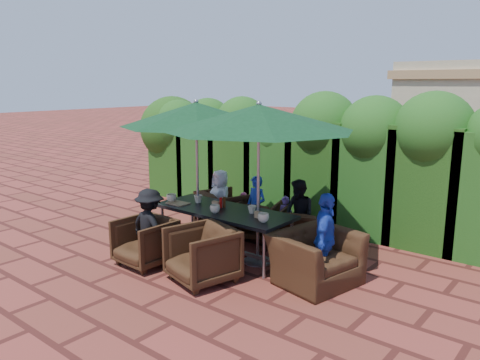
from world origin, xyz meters
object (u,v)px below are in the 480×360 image
Objects in this scene: dining_table at (224,214)px; chair_near_left at (145,239)px; umbrella_left at (196,115)px; chair_far_right at (302,227)px; chair_far_left at (223,209)px; chair_end_right at (316,250)px; chair_far_mid at (258,218)px; chair_near_right at (202,252)px; umbrella_right at (259,118)px.

chair_near_left reaches higher than dining_table.
chair_far_right is at bearing 33.99° from umbrella_left.
chair_end_right reaches higher than chair_far_left.
dining_table is 2.78× the size of chair_far_left.
umbrella_left is 2.54m from chair_far_right.
dining_table is 1.66m from umbrella_left.
dining_table is 1.05m from chair_far_mid.
dining_table reaches higher than chair_far_mid.
chair_far_mid is 0.88× the size of chair_near_right.
umbrella_left reaches higher than chair_far_left.
chair_near_left is (0.17, -1.99, -0.02)m from chair_far_left.
chair_far_right is at bearing 163.66° from chair_far_mid.
chair_near_right is 1.56m from chair_end_right.
chair_near_left is (-0.65, -1.06, -0.28)m from dining_table.
chair_near_left is (-1.28, -1.14, -1.82)m from umbrella_right.
chair_near_left is (-1.49, -2.09, 0.02)m from chair_far_right.
chair_far_left is at bearing -13.20° from chair_far_right.
umbrella_left is 3.13× the size of chair_near_left.
chair_far_left is 1.66m from chair_far_right.
umbrella_right is 3.41× the size of chair_far_left.
chair_near_right is 0.78× the size of chair_end_right.
chair_end_right is (2.34, 1.04, 0.08)m from chair_near_left.
dining_table is 1.26m from chair_far_left.
umbrella_left is 2.95× the size of chair_far_left.
chair_far_right is 2.56m from chair_near_left.
chair_near_left is at bearing 116.08° from chair_far_left.
dining_table is at bearing 152.91° from chair_far_left.
chair_end_right reaches higher than chair_near_left.
chair_far_right is at bearing 93.90° from chair_near_right.
chair_far_left is (-0.82, 0.92, -0.26)m from dining_table.
chair_far_left is 2.69m from chair_end_right.
umbrella_left is at bearing 17.15° from chair_far_right.
chair_far_mid is 2.04m from chair_near_right.
chair_end_right is at bearing -1.88° from umbrella_left.
chair_far_right is at bearing 51.50° from chair_end_right.
umbrella_right reaches higher than dining_table.
chair_far_mid is at bearing 60.32° from umbrella_left.
umbrella_right is at bearing 7.22° from dining_table.
chair_near_left is at bearing -92.02° from umbrella_left.
umbrella_left is 2.13m from chair_near_left.
umbrella_right is 3.85× the size of chair_far_right.
umbrella_right is 3.82× the size of chair_far_mid.
umbrella_right is (0.62, 0.08, 1.54)m from dining_table.
chair_far_right is at bearing -155.17° from chair_far_left.
umbrella_right reaches higher than chair_far_mid.
umbrella_left is 2.31m from chair_near_right.
chair_far_left is at bearing 138.76° from chair_near_right.
umbrella_right is at bearing 95.27° from chair_near_right.
chair_near_right is at bearing 86.95° from chair_far_mid.
chair_far_left reaches higher than dining_table.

